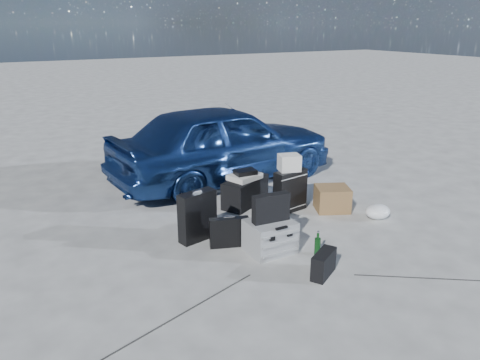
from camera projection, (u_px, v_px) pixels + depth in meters
name	position (u px, v px, depth m)	size (l,w,h in m)	color
ground	(291.00, 251.00, 5.16)	(60.00, 60.00, 0.00)	silver
car	(223.00, 142.00, 7.30)	(1.45, 3.60, 1.23)	#274C96
pelican_case	(270.00, 236.00, 5.09)	(0.49, 0.40, 0.36)	#999B9E
laptop_bag	(271.00, 208.00, 4.99)	(0.41, 0.10, 0.31)	black
briefcase	(229.00, 232.00, 5.21)	(0.44, 0.10, 0.34)	black
suitcase_left	(197.00, 216.00, 5.34)	(0.45, 0.16, 0.58)	black
suitcase_right	(290.00, 191.00, 6.17)	(0.47, 0.17, 0.56)	black
white_carton	(289.00, 163.00, 6.06)	(0.27, 0.21, 0.21)	silver
duffel_bag	(245.00, 192.00, 6.42)	(0.74, 0.32, 0.37)	black
flat_box_white	(245.00, 177.00, 6.34)	(0.41, 0.31, 0.07)	silver
flat_box_black	(245.00, 172.00, 6.32)	(0.29, 0.20, 0.06)	black
kraft_bag	(275.00, 218.00, 5.50)	(0.31, 0.18, 0.41)	olive
cardboard_box	(332.00, 199.00, 6.23)	(0.43, 0.38, 0.32)	brown
plastic_bag	(378.00, 212.00, 5.98)	(0.33, 0.28, 0.18)	white
messenger_bag	(324.00, 264.00, 4.62)	(0.36, 0.14, 0.25)	black
green_bottle	(318.00, 243.00, 5.04)	(0.07, 0.07, 0.26)	#0C3310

